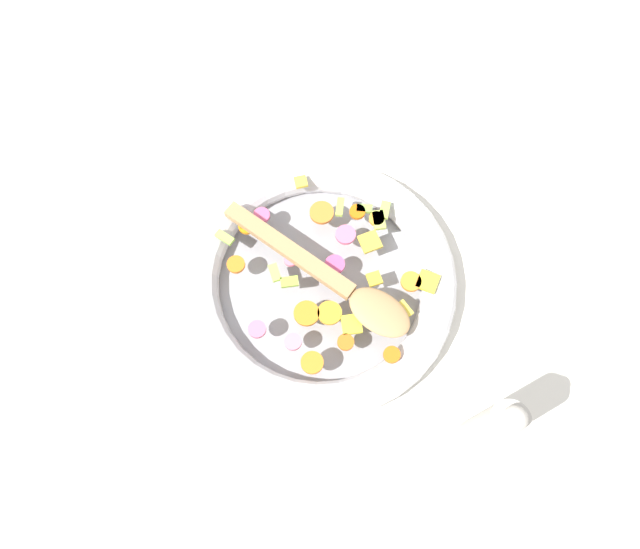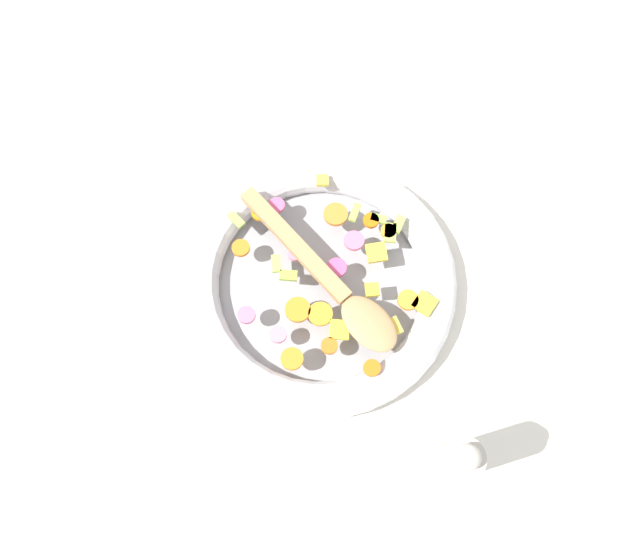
# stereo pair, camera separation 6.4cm
# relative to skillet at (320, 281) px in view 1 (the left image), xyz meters

# --- Properties ---
(ground_plane) EXTENTS (4.00, 4.00, 0.00)m
(ground_plane) POSITION_rel_skillet_xyz_m (0.00, 0.00, -0.02)
(ground_plane) COLOR silver
(skillet) EXTENTS (0.39, 0.39, 0.05)m
(skillet) POSITION_rel_skillet_xyz_m (0.00, 0.00, 0.00)
(skillet) COLOR gray
(skillet) RESTS_ON ground_plane
(chopped_vegetables) EXTENTS (0.31, 0.29, 0.01)m
(chopped_vegetables) POSITION_rel_skillet_xyz_m (-0.01, -0.00, 0.03)
(chopped_vegetables) COLOR orange
(chopped_vegetables) RESTS_ON skillet
(wooden_spoon) EXTENTS (0.27, 0.20, 0.01)m
(wooden_spoon) POSITION_rel_skillet_xyz_m (-0.02, 0.01, 0.04)
(wooden_spoon) COLOR #A87F51
(wooden_spoon) RESTS_ON chopped_vegetables
(pepper_mill) EXTENTS (0.04, 0.04, 0.22)m
(pepper_mill) POSITION_rel_skillet_xyz_m (-0.20, 0.21, 0.08)
(pepper_mill) COLOR #B2ADA3
(pepper_mill) RESTS_ON ground_plane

